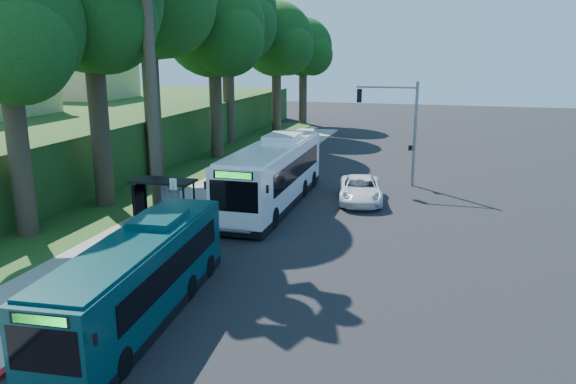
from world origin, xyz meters
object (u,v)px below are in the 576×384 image
(white_bus, at_px, (273,173))
(pickup, at_px, (360,189))
(bus_shelter, at_px, (161,193))
(teal_bus, at_px, (140,275))

(white_bus, distance_m, pickup, 5.44)
(bus_shelter, distance_m, teal_bus, 10.43)
(bus_shelter, xyz_separation_m, teal_bus, (4.29, -9.51, -0.25))
(bus_shelter, height_order, white_bus, white_bus)
(pickup, bearing_deg, bus_shelter, -149.91)
(white_bus, height_order, teal_bus, white_bus)
(bus_shelter, distance_m, white_bus, 7.17)
(bus_shelter, xyz_separation_m, white_bus, (4.35, 5.70, 0.12))
(bus_shelter, relative_size, pickup, 0.59)
(teal_bus, bearing_deg, bus_shelter, 109.61)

